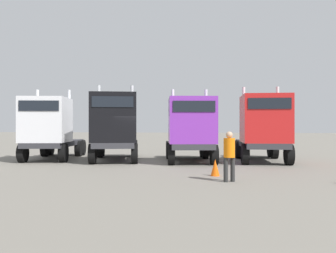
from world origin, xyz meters
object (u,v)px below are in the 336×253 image
at_px(semi_truck_black, 115,127).
at_px(traffic_cone_near, 215,168).
at_px(semi_truck_red, 263,127).
at_px(visitor_in_hivis, 229,153).
at_px(semi_truck_purple, 191,129).
at_px(semi_truck_white, 50,128).

relative_size(semi_truck_black, traffic_cone_near, 10.13).
bearing_deg(semi_truck_red, visitor_in_hivis, -18.64).
xyz_separation_m(semi_truck_purple, visitor_in_hivis, (2.09, -6.31, -0.82)).
bearing_deg(visitor_in_hivis, semi_truck_black, -164.45).
bearing_deg(semi_truck_black, semi_truck_white, -106.17).
xyz_separation_m(semi_truck_purple, semi_truck_red, (3.89, 0.77, 0.07)).
xyz_separation_m(semi_truck_black, traffic_cone_near, (5.78, -4.69, -1.61)).
distance_m(semi_truck_white, semi_truck_black, 3.99).
xyz_separation_m(semi_truck_white, semi_truck_black, (3.99, -0.04, 0.06)).
bearing_deg(semi_truck_white, semi_truck_purple, 78.77).
distance_m(semi_truck_black, traffic_cone_near, 7.62).
xyz_separation_m(semi_truck_white, traffic_cone_near, (9.77, -4.73, -1.55)).
distance_m(semi_truck_black, semi_truck_purple, 4.26).
xyz_separation_m(semi_truck_black, semi_truck_purple, (4.25, 0.21, -0.09)).
distance_m(semi_truck_black, semi_truck_red, 8.20).
bearing_deg(semi_truck_white, semi_truck_black, 77.01).
relative_size(semi_truck_black, semi_truck_purple, 1.10).
bearing_deg(semi_truck_purple, visitor_in_hivis, 6.63).
bearing_deg(semi_truck_red, semi_truck_black, -87.52).
bearing_deg(semi_truck_red, traffic_cone_near, -26.95).
height_order(semi_truck_red, visitor_in_hivis, semi_truck_red).
bearing_deg(visitor_in_hivis, semi_truck_purple, 167.77).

